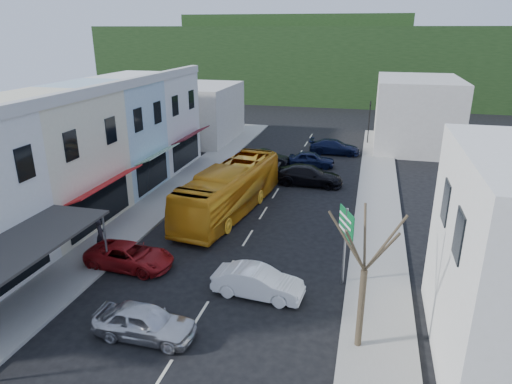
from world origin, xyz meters
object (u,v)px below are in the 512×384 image
at_px(car_red, 130,255).
at_px(pedestrian_left, 100,236).
at_px(street_tree, 364,270).
at_px(traffic_signal, 369,123).
at_px(car_white, 258,282).
at_px(bus, 230,191).
at_px(car_silver, 145,322).
at_px(direction_sign, 345,247).

relative_size(car_red, pedestrian_left, 2.71).
relative_size(street_tree, traffic_signal, 1.49).
distance_m(car_red, street_tree, 12.56).
distance_m(car_white, traffic_signal, 31.81).
relative_size(car_red, street_tree, 0.67).
distance_m(pedestrian_left, street_tree, 15.01).
distance_m(bus, car_red, 8.90).
bearing_deg(bus, car_silver, -79.82).
xyz_separation_m(direction_sign, street_tree, (0.92, -4.68, 1.45)).
bearing_deg(car_red, bus, -15.32).
relative_size(pedestrian_left, direction_sign, 0.43).
height_order(car_red, pedestrian_left, pedestrian_left).
relative_size(car_silver, car_white, 1.00).
bearing_deg(traffic_signal, bus, 74.01).
bearing_deg(car_silver, direction_sign, -49.72).
height_order(bus, street_tree, street_tree).
relative_size(car_red, traffic_signal, 1.01).
xyz_separation_m(bus, traffic_signal, (8.56, 22.09, 0.74)).
relative_size(car_red, direction_sign, 1.17).
bearing_deg(car_red, pedestrian_left, 68.44).
bearing_deg(street_tree, bus, 126.57).
bearing_deg(traffic_signal, street_tree, 95.78).
height_order(car_red, direction_sign, direction_sign).
bearing_deg(car_silver, bus, 3.29).
bearing_deg(car_silver, car_red, 34.91).
bearing_deg(pedestrian_left, direction_sign, -114.69).
bearing_deg(pedestrian_left, car_red, -139.41).
bearing_deg(traffic_signal, pedestrian_left, 70.21).
bearing_deg(traffic_signal, car_silver, 82.57).
bearing_deg(bus, pedestrian_left, -117.49).
bearing_deg(car_white, car_silver, 142.43).
relative_size(bus, street_tree, 1.70).
bearing_deg(car_red, traffic_signal, -17.26).
height_order(car_white, traffic_signal, traffic_signal).
bearing_deg(bus, direction_sign, -34.93).
distance_m(car_silver, car_red, 6.08).
xyz_separation_m(bus, pedestrian_left, (-5.15, -7.32, -0.55)).
relative_size(car_silver, traffic_signal, 0.96).
xyz_separation_m(bus, car_white, (4.26, -9.39, -0.85)).
xyz_separation_m(bus, car_red, (-2.81, -8.40, -0.85)).
height_order(car_silver, street_tree, street_tree).
height_order(bus, car_white, bus).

